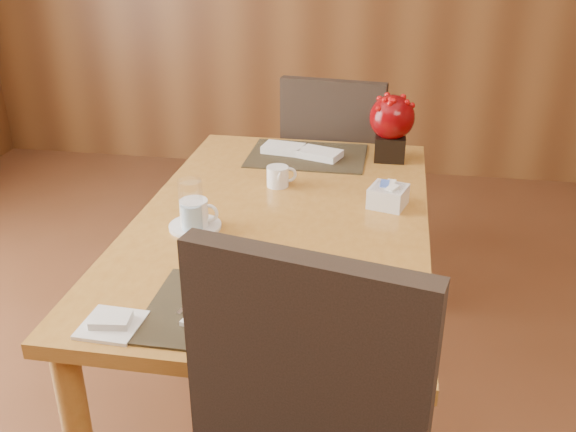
% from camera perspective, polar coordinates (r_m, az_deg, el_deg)
% --- Properties ---
extents(dining_table, '(0.90, 1.50, 0.75)m').
position_cam_1_polar(dining_table, '(2.05, -0.50, -2.42)').
color(dining_table, '#AC752F').
rests_on(dining_table, ground).
extents(placemat_near, '(0.45, 0.33, 0.01)m').
position_cam_1_polar(placemat_near, '(1.54, -4.17, -8.52)').
color(placemat_near, black).
rests_on(placemat_near, dining_table).
extents(placemat_far, '(0.45, 0.33, 0.01)m').
position_cam_1_polar(placemat_far, '(2.51, 1.72, 5.38)').
color(placemat_far, black).
rests_on(placemat_far, dining_table).
extents(soup_setting, '(0.31, 0.31, 0.10)m').
position_cam_1_polar(soup_setting, '(1.51, -3.03, -6.93)').
color(soup_setting, silver).
rests_on(soup_setting, dining_table).
extents(coffee_cup, '(0.16, 0.16, 0.09)m').
position_cam_1_polar(coffee_cup, '(1.94, -8.31, -0.00)').
color(coffee_cup, silver).
rests_on(coffee_cup, dining_table).
extents(water_glass, '(0.08, 0.08, 0.16)m').
position_cam_1_polar(water_glass, '(1.89, -8.59, 0.85)').
color(water_glass, white).
rests_on(water_glass, dining_table).
extents(creamer_jug, '(0.13, 0.13, 0.07)m').
position_cam_1_polar(creamer_jug, '(2.22, -0.93, 3.54)').
color(creamer_jug, silver).
rests_on(creamer_jug, dining_table).
extents(sugar_caddy, '(0.14, 0.14, 0.07)m').
position_cam_1_polar(sugar_caddy, '(2.09, 8.89, 1.74)').
color(sugar_caddy, silver).
rests_on(sugar_caddy, dining_table).
extents(berry_decor, '(0.17, 0.17, 0.25)m').
position_cam_1_polar(berry_decor, '(2.47, 9.19, 8.12)').
color(berry_decor, black).
rests_on(berry_decor, dining_table).
extents(napkins_far, '(0.33, 0.19, 0.03)m').
position_cam_1_polar(napkins_far, '(2.50, 1.44, 5.76)').
color(napkins_far, silver).
rests_on(napkins_far, dining_table).
extents(bread_plate, '(0.14, 0.14, 0.01)m').
position_cam_1_polar(bread_plate, '(1.54, -15.40, -9.31)').
color(bread_plate, silver).
rests_on(bread_plate, dining_table).
extents(far_chair, '(0.52, 0.52, 1.00)m').
position_cam_1_polar(far_chair, '(2.91, 4.36, 4.11)').
color(far_chair, black).
rests_on(far_chair, ground).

